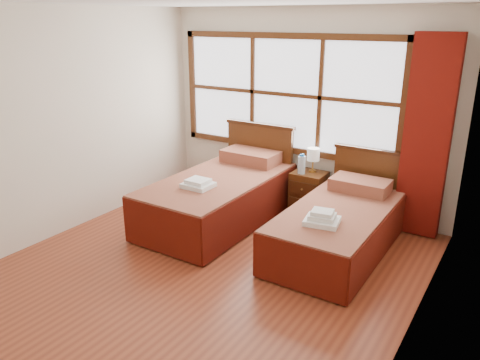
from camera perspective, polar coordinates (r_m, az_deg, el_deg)
The scene contains 14 objects.
floor at distance 4.88m, azimuth -4.57°, elevation -11.09°, with size 4.50×4.50×0.00m, color brown.
wall_back at distance 6.26m, azimuth 7.71°, elevation 8.37°, with size 4.00×4.00×0.00m, color silver.
wall_left at distance 5.78m, azimuth -21.06°, elevation 6.38°, with size 4.50×4.50×0.00m, color silver.
wall_right at distance 3.58m, azimuth 21.38°, elevation -1.03°, with size 4.50×4.50×0.00m, color silver.
window at distance 6.30m, azimuth 5.56°, elevation 10.36°, with size 3.16×0.06×1.56m.
curtain at distance 5.68m, azimuth 21.82°, elevation 4.71°, with size 0.50×0.16×2.30m, color maroon.
bed_left at distance 5.93m, azimuth -2.28°, elevation -1.85°, with size 1.11×2.16×1.09m.
bed_right at distance 5.27m, azimuth 11.99°, elevation -5.50°, with size 0.99×2.01×0.95m.
nightstand at distance 6.21m, azimuth 8.33°, elevation -1.54°, with size 0.42×0.42×0.56m.
towels_left at distance 5.47m, azimuth -5.13°, elevation -0.47°, with size 0.33×0.29×0.10m.
towels_right at distance 4.74m, azimuth 9.98°, elevation -4.63°, with size 0.38×0.35×0.14m.
lamp at distance 6.11m, azimuth 8.92°, elevation 3.02°, with size 0.16×0.16×0.31m.
bottle_near at distance 6.04m, azimuth 7.39°, elevation 1.86°, with size 0.07×0.07×0.25m.
bottle_far at distance 6.03m, azimuth 7.64°, elevation 1.86°, with size 0.07×0.07×0.27m.
Camera 1 is at (2.59, -3.33, 2.45)m, focal length 35.00 mm.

